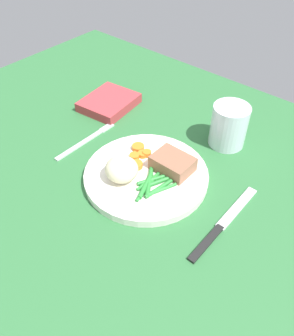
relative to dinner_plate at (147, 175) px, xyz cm
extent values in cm
cube|color=#2D6B38|center=(-2.52, -0.26, -1.80)|extent=(120.00, 90.00, 2.00)
cylinder|color=white|center=(0.00, 0.00, 0.00)|extent=(24.25, 24.25, 1.60)
cube|color=#936047|center=(3.27, 3.82, 2.27)|extent=(7.68, 5.81, 2.95)
ellipsoid|color=beige|center=(-2.18, -4.37, 3.06)|extent=(6.34, 6.17, 4.53)
cylinder|color=orange|center=(-3.76, 3.07, 1.23)|extent=(2.05, 2.05, 0.86)
cylinder|color=orange|center=(-4.55, 1.38, 1.28)|extent=(2.04, 2.04, 0.95)
cylinder|color=orange|center=(-2.97, 0.23, 1.28)|extent=(2.50, 2.50, 0.95)
cylinder|color=orange|center=(-5.94, 4.08, 1.23)|extent=(2.57, 2.57, 0.85)
cylinder|color=orange|center=(-3.18, 3.69, 1.33)|extent=(1.83, 1.83, 1.06)
cylinder|color=#2D8C38|center=(2.28, -1.95, 1.23)|extent=(5.09, 7.03, 0.86)
cylinder|color=#2D8C38|center=(3.99, -0.44, 1.21)|extent=(2.98, 5.68, 0.82)
cylinder|color=#2D8C38|center=(2.14, -1.38, 1.12)|extent=(1.00, 7.50, 0.64)
cylinder|color=#2D8C38|center=(2.90, -3.10, 1.12)|extent=(2.22, 8.34, 0.64)
cylinder|color=#2D8C38|center=(5.33, -2.08, 1.12)|extent=(2.91, 5.87, 0.64)
cylinder|color=#2D8C38|center=(2.50, -3.38, 1.24)|extent=(3.16, 6.37, 0.88)
cylinder|color=#2D8C38|center=(4.81, -2.30, 1.19)|extent=(1.78, 6.51, 0.79)
cylinder|color=#2D8C38|center=(2.64, -0.86, 1.19)|extent=(3.89, 6.63, 0.77)
cube|color=silver|center=(-17.69, -2.00, -0.60)|extent=(1.00, 13.00, 0.40)
cube|color=silver|center=(-18.29, 6.30, -0.60)|extent=(0.24, 3.60, 0.40)
cube|color=silver|center=(-17.89, 6.30, -0.60)|extent=(0.24, 3.60, 0.40)
cube|color=silver|center=(-17.49, 6.30, -0.60)|extent=(0.24, 3.60, 0.40)
cube|color=silver|center=(-17.09, 6.30, -0.60)|extent=(0.24, 3.60, 0.40)
cube|color=black|center=(17.56, -5.50, -0.60)|extent=(1.30, 9.00, 0.64)
cube|color=silver|center=(17.56, 4.50, -0.60)|extent=(1.70, 12.00, 0.40)
cylinder|color=silver|center=(6.09, 19.60, 3.84)|extent=(7.75, 7.75, 9.27)
cylinder|color=silver|center=(6.09, 19.60, 1.24)|extent=(7.13, 7.13, 4.09)
cube|color=#B2383D|center=(-23.68, 13.17, 0.37)|extent=(12.48, 14.09, 2.34)
camera|label=1|loc=(31.83, -37.27, 47.70)|focal=37.26mm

